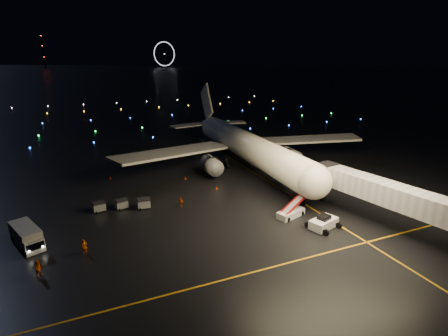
{
  "coord_description": "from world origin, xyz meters",
  "views": [
    {
      "loc": [
        -20.87,
        -39.48,
        22.95
      ],
      "look_at": [
        1.34,
        12.0,
        5.0
      ],
      "focal_mm": 28.0,
      "sensor_mm": 36.0,
      "label": 1
    }
  ],
  "objects_px": {
    "airliner": "(241,128)",
    "crew_b": "(39,269)",
    "belt_loader": "(291,207)",
    "baggage_cart_2": "(122,204)",
    "pushback_tug": "(324,222)",
    "crew_c": "(181,202)",
    "baggage_cart_1": "(99,207)",
    "service_truck": "(26,236)",
    "baggage_cart_0": "(144,203)",
    "crew_a": "(84,247)"
  },
  "relations": [
    {
      "from": "service_truck",
      "to": "baggage_cart_1",
      "type": "relative_size",
      "value": 4.07
    },
    {
      "from": "service_truck",
      "to": "baggage_cart_1",
      "type": "distance_m",
      "value": 11.68
    },
    {
      "from": "crew_a",
      "to": "crew_c",
      "type": "xyz_separation_m",
      "value": [
        14.75,
        8.73,
        -0.12
      ]
    },
    {
      "from": "pushback_tug",
      "to": "crew_c",
      "type": "bearing_deg",
      "value": 120.18
    },
    {
      "from": "baggage_cart_1",
      "to": "service_truck",
      "type": "bearing_deg",
      "value": -151.81
    },
    {
      "from": "service_truck",
      "to": "baggage_cart_2",
      "type": "bearing_deg",
      "value": 6.57
    },
    {
      "from": "crew_c",
      "to": "baggage_cart_0",
      "type": "relative_size",
      "value": 0.84
    },
    {
      "from": "pushback_tug",
      "to": "service_truck",
      "type": "bearing_deg",
      "value": 146.26
    },
    {
      "from": "airliner",
      "to": "crew_b",
      "type": "relative_size",
      "value": 28.88
    },
    {
      "from": "service_truck",
      "to": "baggage_cart_2",
      "type": "height_order",
      "value": "service_truck"
    },
    {
      "from": "belt_loader",
      "to": "crew_c",
      "type": "height_order",
      "value": "belt_loader"
    },
    {
      "from": "baggage_cart_1",
      "to": "crew_b",
      "type": "bearing_deg",
      "value": -125.34
    },
    {
      "from": "service_truck",
      "to": "baggage_cart_0",
      "type": "bearing_deg",
      "value": -2.47
    },
    {
      "from": "service_truck",
      "to": "crew_a",
      "type": "relative_size",
      "value": 3.96
    },
    {
      "from": "crew_a",
      "to": "baggage_cart_0",
      "type": "xyz_separation_m",
      "value": [
        9.2,
        10.54,
        -0.11
      ]
    },
    {
      "from": "service_truck",
      "to": "crew_c",
      "type": "xyz_separation_m",
      "value": [
        21.38,
        3.77,
        -0.55
      ]
    },
    {
      "from": "airliner",
      "to": "crew_c",
      "type": "distance_m",
      "value": 26.73
    },
    {
      "from": "service_truck",
      "to": "baggage_cart_2",
      "type": "relative_size",
      "value": 4.13
    },
    {
      "from": "belt_loader",
      "to": "baggage_cart_2",
      "type": "relative_size",
      "value": 3.74
    },
    {
      "from": "belt_loader",
      "to": "service_truck",
      "type": "relative_size",
      "value": 0.91
    },
    {
      "from": "airliner",
      "to": "baggage_cart_1",
      "type": "relative_size",
      "value": 31.21
    },
    {
      "from": "service_truck",
      "to": "baggage_cart_0",
      "type": "distance_m",
      "value": 16.79
    },
    {
      "from": "airliner",
      "to": "crew_c",
      "type": "xyz_separation_m",
      "value": [
        -18.98,
        -17.38,
        -7.22
      ]
    },
    {
      "from": "pushback_tug",
      "to": "baggage_cart_0",
      "type": "relative_size",
      "value": 2.13
    },
    {
      "from": "belt_loader",
      "to": "pushback_tug",
      "type": "bearing_deg",
      "value": -84.2
    },
    {
      "from": "pushback_tug",
      "to": "baggage_cart_1",
      "type": "relative_size",
      "value": 2.27
    },
    {
      "from": "crew_c",
      "to": "crew_b",
      "type": "bearing_deg",
      "value": -110.56
    },
    {
      "from": "baggage_cart_2",
      "to": "belt_loader",
      "type": "bearing_deg",
      "value": -41.11
    },
    {
      "from": "crew_b",
      "to": "service_truck",
      "type": "bearing_deg",
      "value": 78.04
    },
    {
      "from": "pushback_tug",
      "to": "belt_loader",
      "type": "xyz_separation_m",
      "value": [
        -2.12,
        4.93,
        0.65
      ]
    },
    {
      "from": "pushback_tug",
      "to": "belt_loader",
      "type": "distance_m",
      "value": 5.4
    },
    {
      "from": "belt_loader",
      "to": "crew_c",
      "type": "relative_size",
      "value": 4.12
    },
    {
      "from": "baggage_cart_1",
      "to": "pushback_tug",
      "type": "bearing_deg",
      "value": -42.29
    },
    {
      "from": "crew_a",
      "to": "crew_c",
      "type": "relative_size",
      "value": 1.15
    },
    {
      "from": "crew_c",
      "to": "pushback_tug",
      "type": "bearing_deg",
      "value": -4.32
    },
    {
      "from": "belt_loader",
      "to": "baggage_cart_2",
      "type": "bearing_deg",
      "value": 132.9
    },
    {
      "from": "baggage_cart_2",
      "to": "crew_b",
      "type": "bearing_deg",
      "value": -137.25
    },
    {
      "from": "pushback_tug",
      "to": "crew_c",
      "type": "height_order",
      "value": "pushback_tug"
    },
    {
      "from": "service_truck",
      "to": "crew_a",
      "type": "xyz_separation_m",
      "value": [
        6.63,
        -4.97,
        -0.43
      ]
    },
    {
      "from": "pushback_tug",
      "to": "baggage_cart_2",
      "type": "bearing_deg",
      "value": 127.08
    },
    {
      "from": "belt_loader",
      "to": "baggage_cart_0",
      "type": "bearing_deg",
      "value": 131.61
    },
    {
      "from": "service_truck",
      "to": "baggage_cart_2",
      "type": "xyz_separation_m",
      "value": [
        12.6,
        6.82,
        -0.6
      ]
    },
    {
      "from": "baggage_cart_0",
      "to": "crew_c",
      "type": "bearing_deg",
      "value": -14.86
    },
    {
      "from": "crew_b",
      "to": "crew_c",
      "type": "height_order",
      "value": "crew_b"
    },
    {
      "from": "crew_b",
      "to": "belt_loader",
      "type": "bearing_deg",
      "value": -22.14
    },
    {
      "from": "crew_c",
      "to": "baggage_cart_1",
      "type": "relative_size",
      "value": 0.9
    },
    {
      "from": "airliner",
      "to": "service_truck",
      "type": "relative_size",
      "value": 7.66
    },
    {
      "from": "service_truck",
      "to": "crew_a",
      "type": "height_order",
      "value": "service_truck"
    },
    {
      "from": "baggage_cart_1",
      "to": "crew_c",
      "type": "bearing_deg",
      "value": -24.99
    },
    {
      "from": "pushback_tug",
      "to": "service_truck",
      "type": "xyz_separation_m",
      "value": [
        -37.6,
        11.14,
        0.38
      ]
    }
  ]
}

